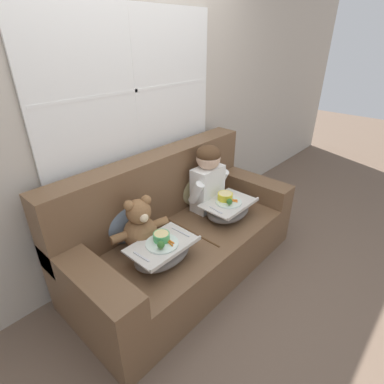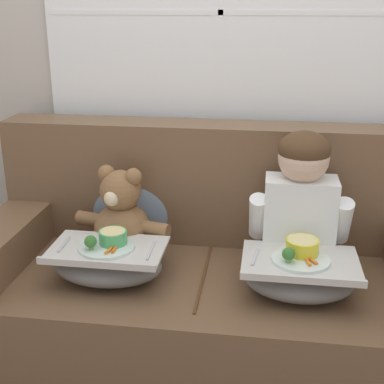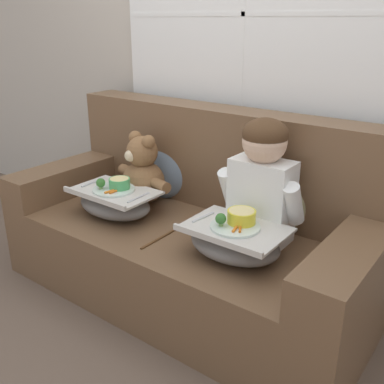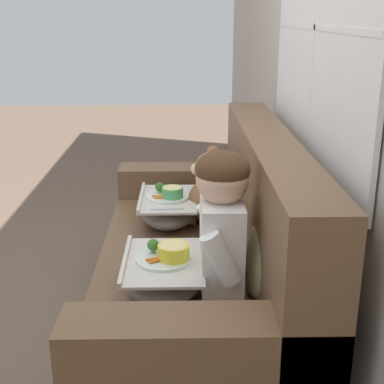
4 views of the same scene
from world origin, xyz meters
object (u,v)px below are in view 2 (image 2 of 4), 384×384
throw_pillow_behind_child (297,212)px  throw_pillow_behind_teddy (131,204)px  teddy_bear (121,219)px  couch (207,277)px  lap_tray_teddy (108,262)px  lap_tray_child (299,275)px  child_figure (301,195)px

throw_pillow_behind_child → throw_pillow_behind_teddy: throw_pillow_behind_teddy is taller
throw_pillow_behind_teddy → teddy_bear: teddy_bear is taller
couch → lap_tray_teddy: (-0.39, -0.22, 0.16)m
couch → teddy_bear: (-0.39, 0.01, 0.25)m
throw_pillow_behind_child → lap_tray_child: size_ratio=0.90×
throw_pillow_behind_teddy → lap_tray_child: bearing=-27.5°
child_figure → couch: bearing=-177.5°
throw_pillow_behind_child → teddy_bear: bearing=-167.2°
teddy_bear → lap_tray_teddy: 0.25m
teddy_bear → lap_tray_teddy: bearing=-89.6°
couch → child_figure: size_ratio=3.30×
throw_pillow_behind_teddy → lap_tray_child: throw_pillow_behind_teddy is taller
lap_tray_teddy → teddy_bear: bearing=90.4°
couch → child_figure: (0.39, 0.02, 0.41)m
teddy_bear → lap_tray_child: (0.78, -0.23, -0.10)m
throw_pillow_behind_child → teddy_bear: 0.80m
throw_pillow_behind_teddy → child_figure: child_figure is taller
throw_pillow_behind_child → child_figure: (0.00, -0.17, 0.15)m
couch → lap_tray_teddy: 0.47m
lap_tray_child → lap_tray_teddy: bearing=-179.9°
teddy_bear → lap_tray_teddy: (0.00, -0.23, -0.10)m
throw_pillow_behind_teddy → lap_tray_teddy: 0.42m
child_figure → throw_pillow_behind_child: bearing=90.0°
couch → lap_tray_teddy: size_ratio=4.24×
throw_pillow_behind_teddy → lap_tray_teddy: bearing=-89.9°
throw_pillow_behind_teddy → lap_tray_child: 0.88m
couch → lap_tray_child: couch is taller
throw_pillow_behind_child → child_figure: 0.23m
throw_pillow_behind_teddy → lap_tray_child: size_ratio=0.93×
throw_pillow_behind_teddy → teddy_bear: 0.18m
teddy_bear → lap_tray_child: bearing=-16.4°
child_figure → lap_tray_child: child_figure is taller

